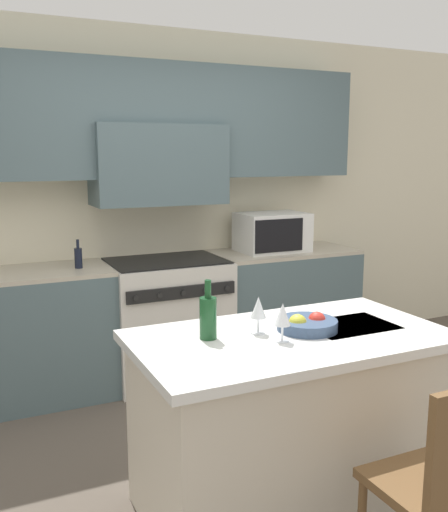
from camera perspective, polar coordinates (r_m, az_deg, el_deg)
The scene contains 12 objects.
ground_plane at distance 3.33m, azimuth 4.15°, elevation -21.22°, with size 10.00×10.00×0.00m, color brown.
back_cabinetry at distance 4.55m, azimuth -7.11°, elevation 8.29°, with size 10.00×0.46×2.70m.
back_counter at distance 4.49m, azimuth -5.80°, elevation -6.24°, with size 3.30×0.62×0.93m.
range_stove at distance 4.47m, azimuth -5.71°, elevation -6.29°, with size 0.89×0.70×0.94m.
microwave at distance 4.74m, azimuth 4.84°, elevation 2.40°, with size 0.55×0.41×0.32m.
kitchen_island at distance 2.92m, azimuth 6.57°, elevation -16.03°, with size 1.51×0.84×0.89m.
island_chair at distance 2.42m, azimuth 21.28°, elevation -20.12°, with size 0.42×0.40×0.95m.
wine_bottle at distance 2.64m, azimuth -1.60°, elevation -6.08°, with size 0.08×0.08×0.28m.
wine_glass_near at distance 2.60m, azimuth 5.88°, elevation -5.95°, with size 0.07×0.07×0.18m.
wine_glass_far at distance 2.71m, azimuth 3.46°, elevation -5.27°, with size 0.07×0.07×0.18m.
fruit_bowl at distance 2.81m, azimuth 8.32°, elevation -6.76°, with size 0.29×0.29×0.09m.
oil_bottle_on_counter at distance 4.16m, azimuth -14.36°, elevation -0.13°, with size 0.05×0.05×0.21m.
Camera 1 is at (-1.40, -2.47, 1.74)m, focal length 40.00 mm.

